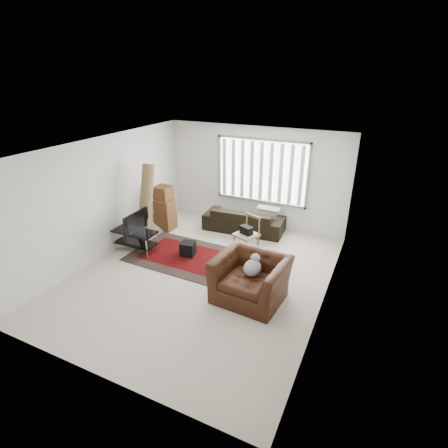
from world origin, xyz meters
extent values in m
plane|color=beige|center=(0.00, 0.00, 0.00)|extent=(6.00, 6.00, 0.00)
cube|color=white|center=(0.00, 0.00, 2.70)|extent=(5.00, 6.00, 0.02)
cube|color=silver|center=(0.00, 3.00, 1.35)|extent=(5.00, 0.02, 2.70)
cube|color=silver|center=(0.00, -3.00, 1.35)|extent=(5.00, 0.02, 2.70)
cube|color=silver|center=(-2.50, 0.00, 1.35)|extent=(0.02, 6.00, 2.70)
cube|color=silver|center=(2.50, 0.00, 1.35)|extent=(0.02, 6.00, 2.70)
cube|color=white|center=(0.20, 2.98, 1.55)|extent=(2.40, 0.01, 1.60)
cube|color=gray|center=(0.20, 2.96, 1.55)|extent=(2.52, 0.06, 1.72)
cube|color=white|center=(0.20, 2.92, 1.55)|extent=(2.40, 0.02, 1.55)
cube|color=black|center=(-0.73, 0.52, 0.01)|extent=(2.57, 1.75, 0.02)
cube|color=#490607|center=(-0.73, 0.52, 0.02)|extent=(2.03, 1.21, 0.00)
cube|color=black|center=(-1.95, 0.26, 0.51)|extent=(1.06, 0.48, 0.04)
cube|color=black|center=(-1.95, 0.26, 0.21)|extent=(1.01, 0.44, 0.03)
cylinder|color=#B2B2B7|center=(-2.43, 0.06, 0.26)|extent=(0.03, 0.03, 0.53)
cylinder|color=#B2B2B7|center=(-1.47, 0.06, 0.26)|extent=(0.03, 0.03, 0.53)
cylinder|color=#B2B2B7|center=(-2.43, 0.46, 0.26)|extent=(0.03, 0.03, 0.53)
cylinder|color=#B2B2B7|center=(-1.47, 0.46, 0.26)|extent=(0.03, 0.03, 0.53)
imported|color=black|center=(-1.95, 0.26, 0.77)|extent=(0.11, 0.86, 0.49)
cube|color=black|center=(-0.71, 0.59, 0.18)|extent=(0.38, 0.38, 0.32)
cube|color=brown|center=(-2.05, 1.65, 0.22)|extent=(0.50, 0.46, 0.44)
cube|color=brown|center=(-2.03, 1.62, 0.64)|extent=(0.45, 0.41, 0.40)
cube|color=brown|center=(-2.07, 1.67, 1.02)|extent=(0.41, 0.41, 0.35)
cube|color=silver|center=(-2.15, 1.51, 0.36)|extent=(0.57, 0.23, 0.72)
cylinder|color=brown|center=(-1.98, 0.80, 0.99)|extent=(0.33, 0.83, 1.98)
imported|color=black|center=(-0.06, 2.45, 0.41)|extent=(2.19, 1.07, 0.82)
cube|color=#92825F|center=(0.45, 1.34, 0.45)|extent=(0.63, 0.63, 0.05)
cylinder|color=brown|center=(0.18, 1.23, 0.22)|extent=(0.04, 0.04, 0.45)
cylinder|color=brown|center=(0.56, 1.08, 0.22)|extent=(0.04, 0.04, 0.45)
cylinder|color=brown|center=(0.34, 1.61, 0.22)|extent=(0.04, 0.04, 0.45)
cylinder|color=brown|center=(0.71, 1.45, 0.22)|extent=(0.04, 0.04, 0.45)
cube|color=brown|center=(0.53, 1.54, 0.86)|extent=(0.44, 0.21, 0.06)
cube|color=brown|center=(0.34, 1.62, 0.67)|extent=(0.06, 0.06, 0.45)
cube|color=brown|center=(0.72, 1.46, 0.67)|extent=(0.06, 0.06, 0.45)
cube|color=black|center=(0.45, 1.34, 0.57)|extent=(0.34, 0.27, 0.19)
imported|color=#32160A|center=(1.21, -0.33, 0.48)|extent=(1.39, 1.23, 0.96)
ellipsoid|color=#59595B|center=(1.21, -0.33, 0.63)|extent=(0.29, 0.36, 0.24)
sphere|color=#59595B|center=(1.23, -0.15, 0.77)|extent=(0.18, 0.18, 0.18)
camera|label=1|loc=(3.15, -5.56, 4.02)|focal=28.00mm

